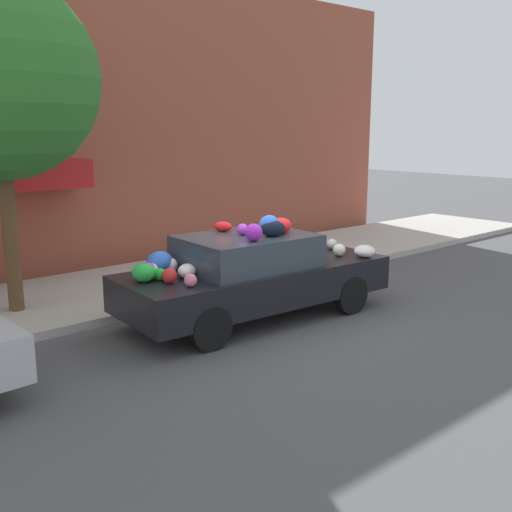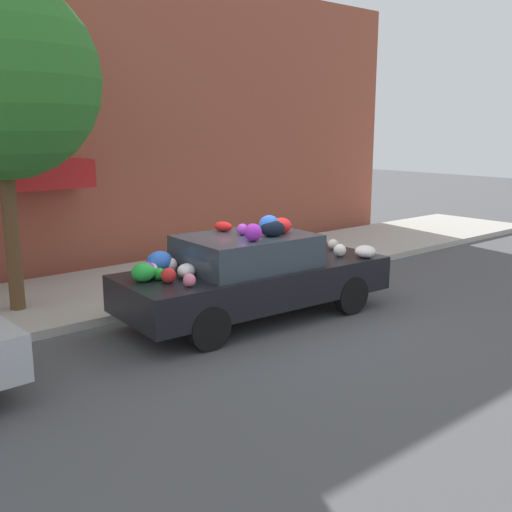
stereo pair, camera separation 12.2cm
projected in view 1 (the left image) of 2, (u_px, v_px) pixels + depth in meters
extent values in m
plane|color=#4C4C4F|center=(251.00, 316.00, 9.98)|extent=(60.00, 60.00, 0.00)
cube|color=#B2ADA3|center=(163.00, 281.00, 11.96)|extent=(24.00, 3.20, 0.14)
cube|color=#9E4C38|center=(102.00, 120.00, 12.95)|extent=(18.00, 0.30, 6.47)
cylinder|color=brown|center=(10.00, 233.00, 9.56)|extent=(0.24, 0.24, 2.57)
cylinder|color=#B2B2B7|center=(277.00, 259.00, 12.33)|extent=(0.20, 0.20, 0.55)
sphere|color=#B2B2B7|center=(277.00, 243.00, 12.26)|extent=(0.18, 0.18, 0.18)
cube|color=black|center=(256.00, 282.00, 9.76)|extent=(4.63, 2.00, 0.56)
cube|color=#333D47|center=(247.00, 251.00, 9.54)|extent=(2.13, 1.64, 0.52)
cylinder|color=black|center=(290.00, 277.00, 11.26)|extent=(0.65, 0.22, 0.64)
cylinder|color=black|center=(351.00, 295.00, 10.04)|extent=(0.65, 0.22, 0.64)
cylinder|color=black|center=(157.00, 303.00, 9.59)|extent=(0.65, 0.22, 0.64)
cylinder|color=black|center=(210.00, 328.00, 8.37)|extent=(0.65, 0.22, 0.64)
sphere|color=purple|center=(316.00, 245.00, 10.81)|extent=(0.29, 0.29, 0.20)
sphere|color=brown|center=(303.00, 253.00, 10.14)|extent=(0.29, 0.29, 0.21)
sphere|color=pink|center=(191.00, 280.00, 8.38)|extent=(0.21, 0.21, 0.18)
sphere|color=white|center=(339.00, 250.00, 10.37)|extent=(0.29, 0.29, 0.22)
ellipsoid|color=white|center=(187.00, 271.00, 8.86)|extent=(0.46, 0.47, 0.21)
ellipsoid|color=black|center=(273.00, 229.00, 9.32)|extent=(0.45, 0.40, 0.26)
sphere|color=#AF3EC9|center=(242.00, 229.00, 9.47)|extent=(0.25, 0.25, 0.18)
sphere|color=blue|center=(269.00, 225.00, 9.39)|extent=(0.38, 0.38, 0.33)
ellipsoid|color=red|center=(281.00, 225.00, 9.65)|extent=(0.32, 0.34, 0.25)
ellipsoid|color=blue|center=(160.00, 262.00, 9.14)|extent=(0.50, 0.46, 0.34)
sphere|color=red|center=(170.00, 276.00, 8.57)|extent=(0.30, 0.30, 0.22)
sphere|color=purple|center=(147.00, 270.00, 8.82)|extent=(0.30, 0.30, 0.25)
sphere|color=white|center=(332.00, 244.00, 10.96)|extent=(0.27, 0.27, 0.19)
sphere|color=purple|center=(254.00, 232.00, 8.95)|extent=(0.38, 0.38, 0.27)
sphere|color=green|center=(160.00, 274.00, 8.73)|extent=(0.19, 0.19, 0.18)
sphere|color=white|center=(170.00, 265.00, 9.18)|extent=(0.30, 0.30, 0.24)
ellipsoid|color=white|center=(365.00, 251.00, 10.31)|extent=(0.54, 0.54, 0.21)
ellipsoid|color=red|center=(223.00, 227.00, 9.80)|extent=(0.31, 0.37, 0.16)
sphere|color=white|center=(151.00, 270.00, 8.91)|extent=(0.29, 0.29, 0.21)
ellipsoid|color=green|center=(144.00, 273.00, 8.63)|extent=(0.43, 0.42, 0.27)
ellipsoid|color=green|center=(146.00, 273.00, 8.75)|extent=(0.43, 0.41, 0.22)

